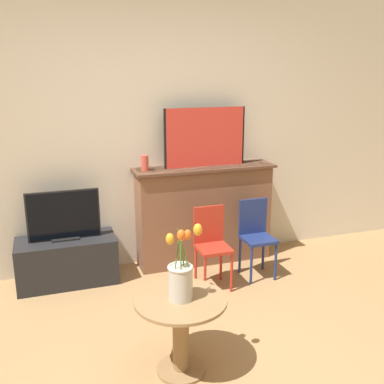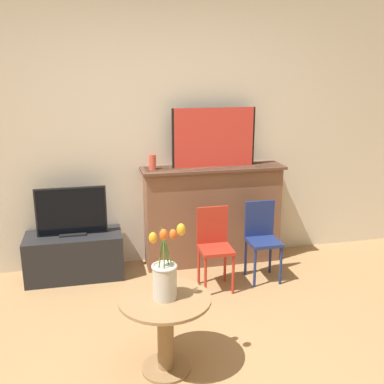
{
  "view_description": "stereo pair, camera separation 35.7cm",
  "coord_description": "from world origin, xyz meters",
  "px_view_note": "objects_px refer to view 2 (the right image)",
  "views": [
    {
      "loc": [
        -0.94,
        -2.04,
        1.89
      ],
      "look_at": [
        0.15,
        1.22,
        0.94
      ],
      "focal_mm": 42.0,
      "sensor_mm": 36.0,
      "label": 1
    },
    {
      "loc": [
        -0.6,
        -2.14,
        1.89
      ],
      "look_at": [
        0.15,
        1.22,
        0.94
      ],
      "focal_mm": 42.0,
      "sensor_mm": 36.0,
      "label": 2
    }
  ],
  "objects_px": {
    "painting": "(214,138)",
    "tv_monitor": "(71,212)",
    "chair_blue": "(262,235)",
    "vase_tulips": "(165,275)",
    "chair_red": "(214,242)"
  },
  "relations": [
    {
      "from": "tv_monitor",
      "to": "chair_red",
      "type": "distance_m",
      "value": 1.32
    },
    {
      "from": "painting",
      "to": "vase_tulips",
      "type": "xyz_separation_m",
      "value": [
        -0.74,
        -1.6,
        -0.59
      ]
    },
    {
      "from": "vase_tulips",
      "to": "painting",
      "type": "bearing_deg",
      "value": 65.18
    },
    {
      "from": "tv_monitor",
      "to": "chair_red",
      "type": "height_order",
      "value": "tv_monitor"
    },
    {
      "from": "tv_monitor",
      "to": "chair_blue",
      "type": "height_order",
      "value": "tv_monitor"
    },
    {
      "from": "chair_red",
      "to": "chair_blue",
      "type": "relative_size",
      "value": 1.0
    },
    {
      "from": "chair_red",
      "to": "chair_blue",
      "type": "height_order",
      "value": "same"
    },
    {
      "from": "chair_red",
      "to": "vase_tulips",
      "type": "distance_m",
      "value": 1.25
    },
    {
      "from": "tv_monitor",
      "to": "vase_tulips",
      "type": "relative_size",
      "value": 1.28
    },
    {
      "from": "chair_blue",
      "to": "vase_tulips",
      "type": "relative_size",
      "value": 1.46
    },
    {
      "from": "tv_monitor",
      "to": "chair_blue",
      "type": "relative_size",
      "value": 0.87
    },
    {
      "from": "painting",
      "to": "chair_blue",
      "type": "distance_m",
      "value": 1.02
    },
    {
      "from": "tv_monitor",
      "to": "chair_red",
      "type": "bearing_deg",
      "value": -21.4
    },
    {
      "from": "chair_blue",
      "to": "vase_tulips",
      "type": "xyz_separation_m",
      "value": [
        -1.08,
        -1.14,
        0.25
      ]
    },
    {
      "from": "painting",
      "to": "tv_monitor",
      "type": "bearing_deg",
      "value": -177.07
    }
  ]
}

